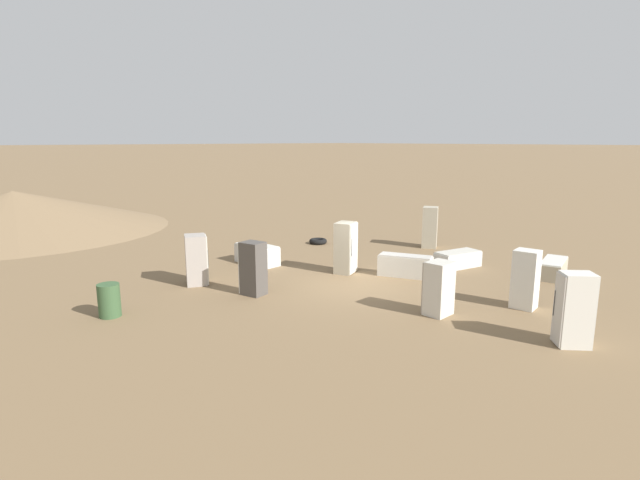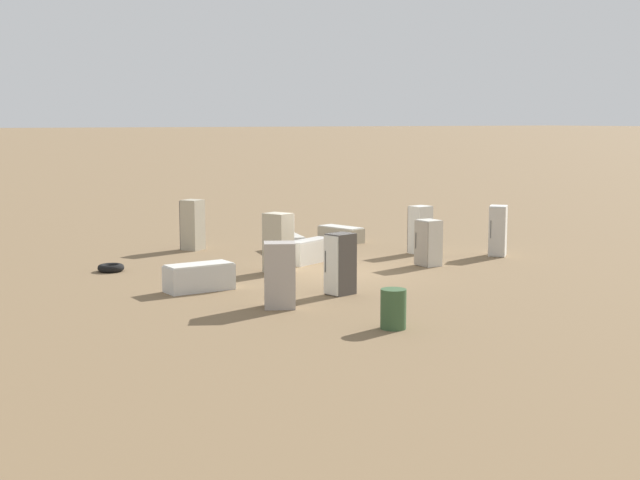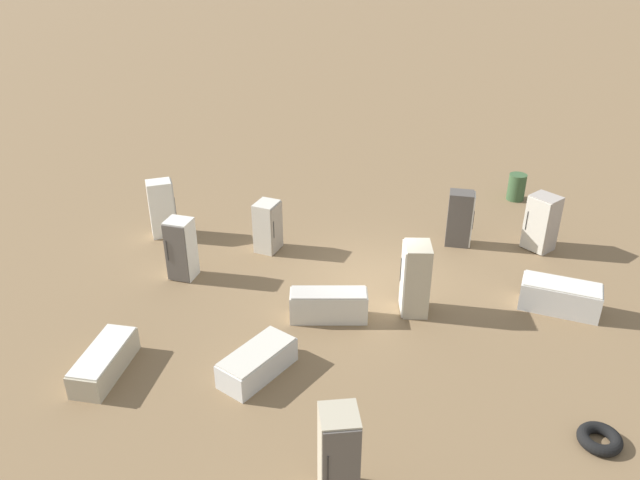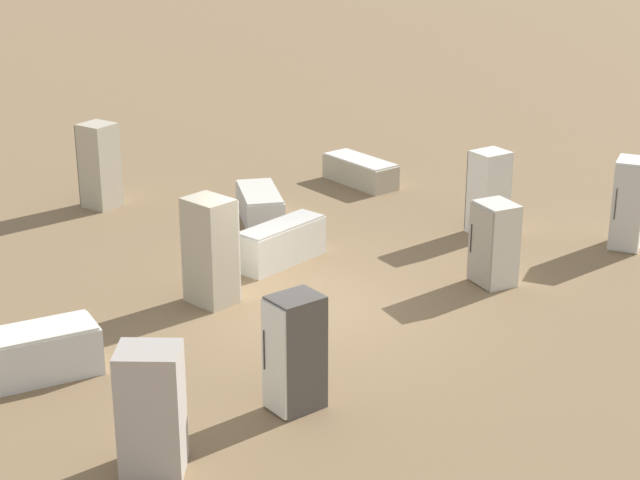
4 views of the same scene
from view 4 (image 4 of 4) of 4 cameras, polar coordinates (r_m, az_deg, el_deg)
ground_plane at (r=18.03m, az=-0.75°, el=-3.67°), size 1000.00×1000.00×0.00m
discarded_fridge_0 at (r=14.63m, az=-1.36°, el=-6.05°), size 0.69×0.83×1.67m
discarded_fridge_1 at (r=23.32m, az=-11.70°, el=3.92°), size 0.92×0.89×1.83m
discarded_fridge_2 at (r=19.03m, az=9.27°, el=-0.20°), size 0.73×0.66×1.50m
discarded_fridge_3 at (r=22.27m, az=-3.23°, el=1.90°), size 1.90×1.16×0.61m
discarded_fridge_4 at (r=21.31m, az=16.14°, el=1.87°), size 0.92×0.93×1.76m
discarded_fridge_5 at (r=13.41m, az=-8.97°, el=-8.94°), size 0.96×0.99×1.67m
discarded_fridge_6 at (r=19.85m, az=-2.07°, el=-0.17°), size 1.32×1.95×0.77m
discarded_fridge_7 at (r=21.52m, az=8.96°, el=2.53°), size 0.72×0.73×1.69m
discarded_fridge_8 at (r=16.17m, az=-15.05°, el=-5.89°), size 0.88×1.92×0.76m
discarded_fridge_9 at (r=24.59m, az=2.16°, el=3.69°), size 2.01×1.15×0.59m
discarded_fridge_10 at (r=18.05m, az=-5.85°, el=-0.58°), size 0.95×0.89×1.85m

